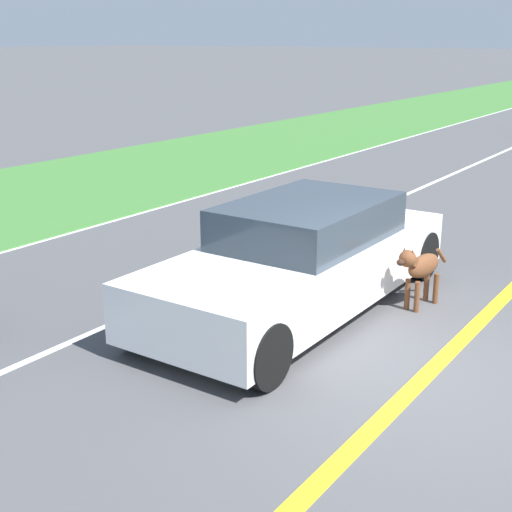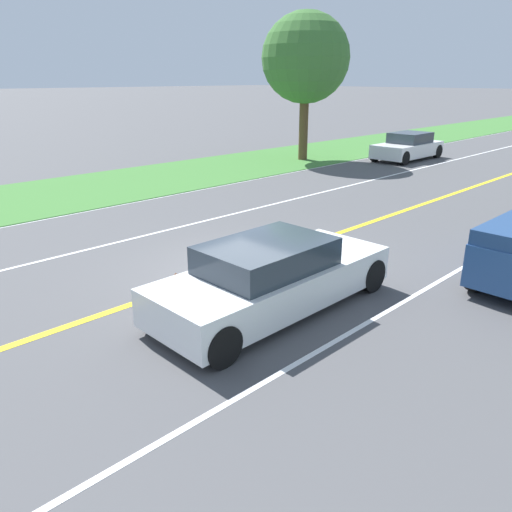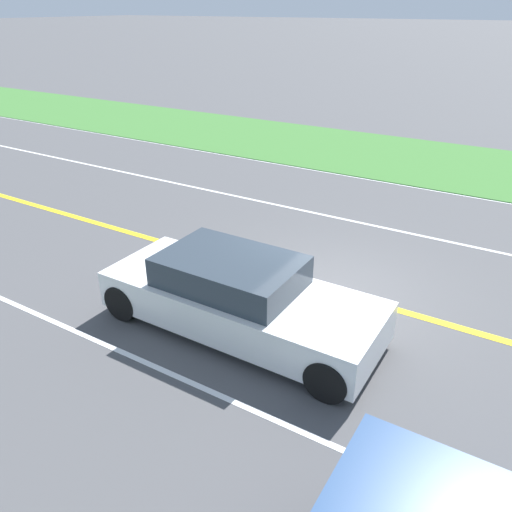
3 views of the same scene
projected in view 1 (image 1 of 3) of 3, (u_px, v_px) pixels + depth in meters
ground_plane at (424, 378)px, 6.95m from camera, size 400.00×400.00×0.00m
centre_divider_line at (424, 377)px, 6.95m from camera, size 0.18×160.00×0.01m
lane_dash_same_dir at (155, 305)px, 8.84m from camera, size 0.10×160.00×0.01m
ego_car at (302, 259)px, 8.58m from camera, size 1.81×4.73×1.31m
dog at (420, 267)px, 8.60m from camera, size 0.34×1.06×0.82m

